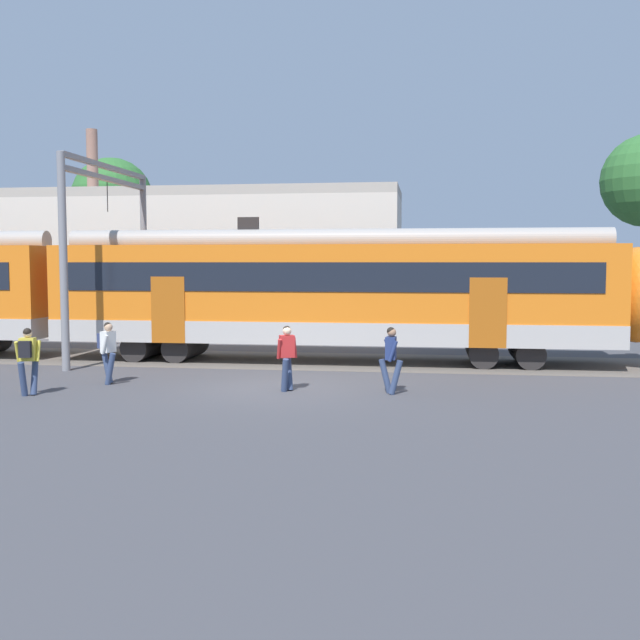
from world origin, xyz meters
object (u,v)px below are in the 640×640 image
commuter_train (83,291)px  pedestrian_navy (391,355)px  pedestrian_red (287,353)px  pedestrian_yellow (28,356)px  pedestrian_white (108,347)px

commuter_train → pedestrian_navy: (10.80, -5.78, -1.29)m
pedestrian_red → pedestrian_navy: same height
pedestrian_navy → commuter_train: bearing=151.9°
commuter_train → pedestrian_yellow: 7.70m
pedestrian_navy → pedestrian_yellow: bearing=-170.1°
pedestrian_yellow → pedestrian_navy: bearing=9.9°
pedestrian_yellow → pedestrian_white: size_ratio=1.00×
pedestrian_white → pedestrian_red: size_ratio=1.00×
pedestrian_yellow → pedestrian_red: (6.12, 1.55, -0.03)m
pedestrian_white → pedestrian_navy: same height
pedestrian_yellow → pedestrian_white: (1.17, 1.96, 0.00)m
pedestrian_yellow → pedestrian_red: 6.31m
commuter_train → pedestrian_yellow: (2.07, -7.31, -1.26)m
commuter_train → pedestrian_red: bearing=-35.1°
commuter_train → pedestrian_red: (8.19, -5.76, -1.29)m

